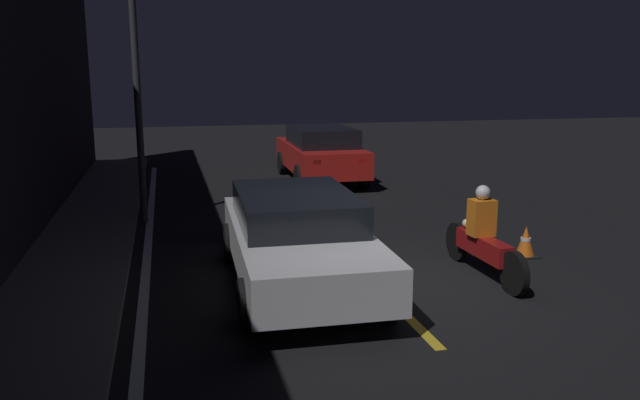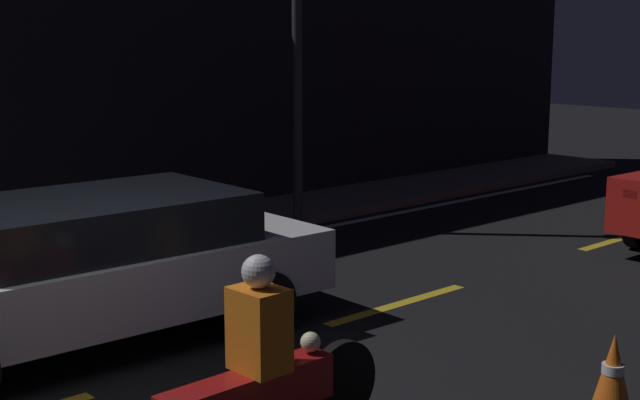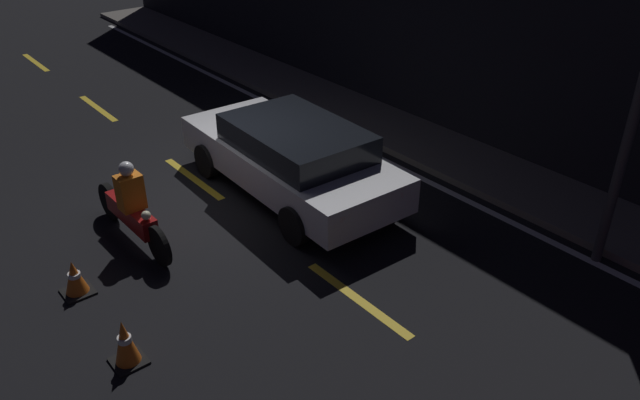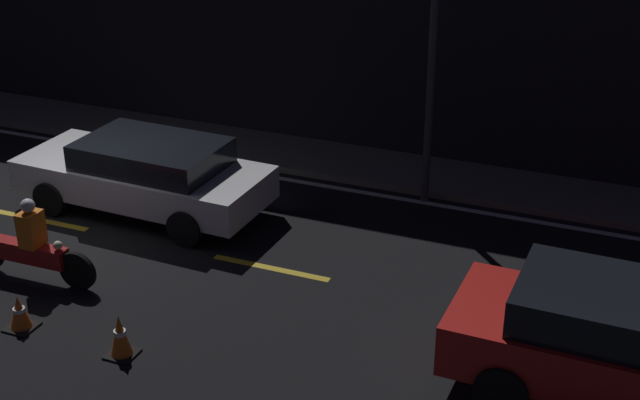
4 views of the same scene
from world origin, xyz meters
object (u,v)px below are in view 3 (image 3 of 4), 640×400
object	(u,v)px
sedan_white	(291,155)
traffic_cone_near	(75,278)
traffic_cone_mid	(125,343)
motorcycle	(131,209)

from	to	relation	value
sedan_white	traffic_cone_near	bearing A→B (deg)	97.92
traffic_cone_near	traffic_cone_mid	xyz separation A→B (m)	(1.68, -0.02, 0.05)
motorcycle	sedan_white	bearing A→B (deg)	82.39
traffic_cone_near	sedan_white	bearing A→B (deg)	95.99
sedan_white	traffic_cone_near	xyz separation A→B (m)	(0.42, -3.97, -0.47)
sedan_white	traffic_cone_mid	world-z (taller)	sedan_white
traffic_cone_near	traffic_cone_mid	world-z (taller)	traffic_cone_mid
motorcycle	traffic_cone_near	world-z (taller)	motorcycle
traffic_cone_near	traffic_cone_mid	distance (m)	1.68
motorcycle	traffic_cone_mid	world-z (taller)	motorcycle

